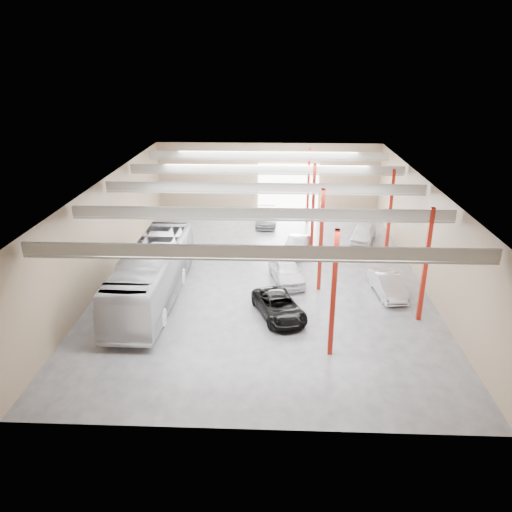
# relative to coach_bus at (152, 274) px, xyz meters

# --- Properties ---
(depot_shell) EXTENTS (22.12, 32.12, 7.06)m
(depot_shell) POSITION_rel_coach_bus_xyz_m (7.17, 4.50, 3.17)
(depot_shell) COLOR #4E4E53
(depot_shell) RESTS_ON ground
(coach_bus) EXTENTS (3.20, 13.02, 3.62)m
(coach_bus) POSITION_rel_coach_bus_xyz_m (0.00, 0.00, 0.00)
(coach_bus) COLOR silver
(coach_bus) RESTS_ON ground
(black_sedan) EXTENTS (3.79, 5.39, 1.37)m
(black_sedan) POSITION_rel_coach_bus_xyz_m (8.12, -1.98, -1.13)
(black_sedan) COLOR black
(black_sedan) RESTS_ON ground
(car_row_a) EXTENTS (2.92, 5.03, 1.61)m
(car_row_a) POSITION_rel_coach_bus_xyz_m (8.66, 3.22, -1.00)
(car_row_a) COLOR white
(car_row_a) RESTS_ON ground
(car_row_b) EXTENTS (2.57, 4.45, 1.39)m
(car_row_b) POSITION_rel_coach_bus_xyz_m (9.53, 8.52, -1.11)
(car_row_b) COLOR #BBBBC1
(car_row_b) RESTS_ON ground
(car_row_c) EXTENTS (2.01, 4.69, 1.35)m
(car_row_c) POSITION_rel_coach_bus_xyz_m (6.95, 16.02, -1.14)
(car_row_c) COLOR slate
(car_row_c) RESTS_ON ground
(car_right_near) EXTENTS (2.02, 4.50, 1.43)m
(car_right_near) POSITION_rel_coach_bus_xyz_m (15.33, 1.34, -1.09)
(car_right_near) COLOR #B6B7BC
(car_right_near) RESTS_ON ground
(car_right_far) EXTENTS (3.08, 4.83, 1.53)m
(car_right_far) POSITION_rel_coach_bus_xyz_m (15.33, 11.68, -1.04)
(car_right_far) COLOR silver
(car_right_far) RESTS_ON ground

